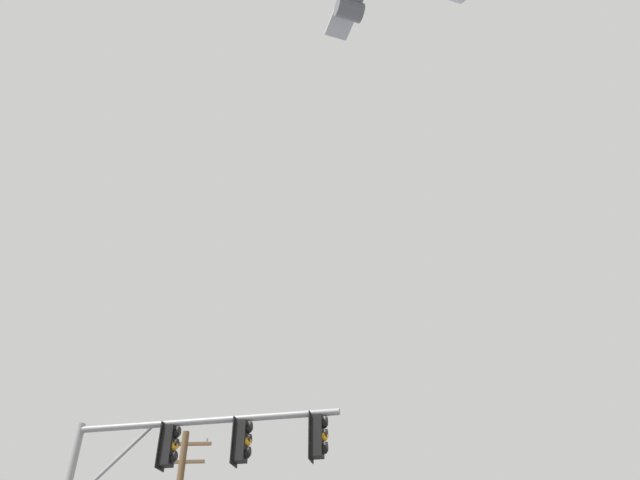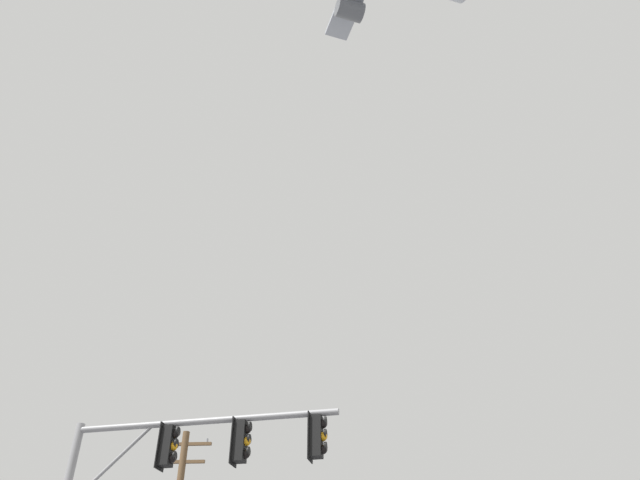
{
  "view_description": "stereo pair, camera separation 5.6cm",
  "coord_description": "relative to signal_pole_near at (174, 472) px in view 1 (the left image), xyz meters",
  "views": [
    {
      "loc": [
        0.52,
        -5.37,
        1.12
      ],
      "look_at": [
        -0.61,
        15.16,
        15.46
      ],
      "focal_mm": 33.2,
      "sensor_mm": 36.0,
      "label": 1
    },
    {
      "loc": [
        0.58,
        -5.37,
        1.12
      ],
      "look_at": [
        -0.61,
        15.16,
        15.46
      ],
      "focal_mm": 33.2,
      "sensor_mm": 36.0,
      "label": 2
    }
  ],
  "objects": [
    {
      "name": "signal_pole_near",
      "position": [
        0.0,
        0.0,
        0.0
      ],
      "size": [
        6.46,
        1.22,
        5.69
      ],
      "color": "gray",
      "rests_on": "ground"
    }
  ]
}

